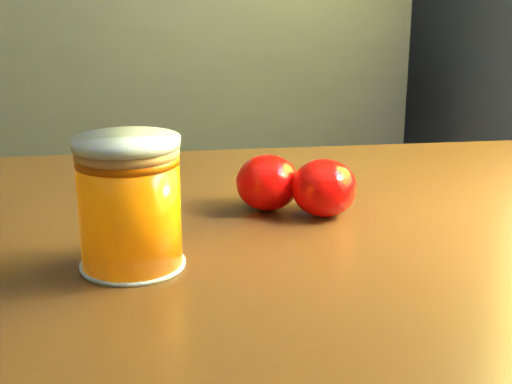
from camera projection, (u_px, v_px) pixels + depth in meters
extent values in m
cube|color=#5A3316|center=(275.00, 246.00, 0.69)|extent=(0.98, 0.74, 0.04)
cylinder|color=#513814|center=(504.00, 378.00, 1.10)|extent=(0.05, 0.05, 0.66)
cylinder|color=orange|center=(130.00, 212.00, 0.59)|extent=(0.08, 0.08, 0.10)
cylinder|color=tan|center=(127.00, 151.00, 0.57)|extent=(0.08, 0.08, 0.01)
cylinder|color=silver|center=(126.00, 143.00, 0.57)|extent=(0.09, 0.09, 0.01)
ellipsoid|color=#ED0D04|center=(324.00, 188.00, 0.72)|extent=(0.08, 0.08, 0.06)
ellipsoid|color=#ED0D04|center=(268.00, 183.00, 0.73)|extent=(0.07, 0.07, 0.06)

